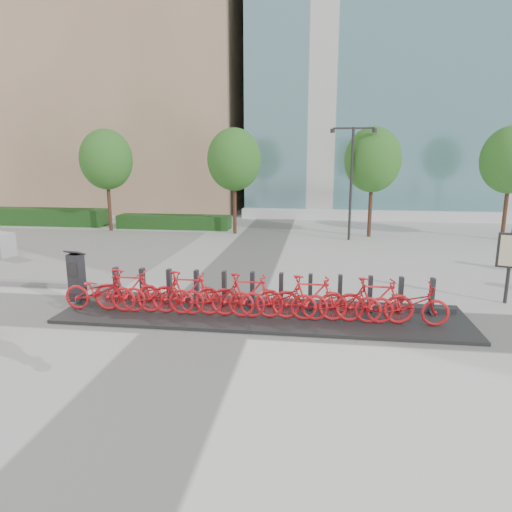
# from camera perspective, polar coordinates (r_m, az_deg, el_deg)

# --- Properties ---
(ground) EXTENTS (120.00, 120.00, 0.00)m
(ground) POSITION_cam_1_polar(r_m,az_deg,el_deg) (11.01, -6.29, -7.62)
(ground) COLOR silver
(tan_building) EXTENTS (26.00, 16.00, 30.00)m
(tan_building) POSITION_cam_1_polar(r_m,az_deg,el_deg) (42.07, -21.14, 27.10)
(tan_building) COLOR tan
(tan_building) RESTS_ON ground
(glass_building) EXTENTS (32.00, 16.00, 24.00)m
(glass_building) POSITION_cam_1_polar(r_m,az_deg,el_deg) (38.68, 27.18, 23.40)
(glass_building) COLOR teal
(glass_building) RESTS_ON ground
(gravel_patch) EXTENTS (14.00, 14.00, 0.00)m
(gravel_patch) POSITION_cam_1_polar(r_m,az_deg,el_deg) (21.50, -28.17, 0.85)
(gravel_patch) COLOR slate
(gravel_patch) RESTS_ON ground
(hedge_a) EXTENTS (10.00, 1.40, 0.90)m
(hedge_a) POSITION_cam_1_polar(r_m,az_deg,el_deg) (28.97, -27.25, 4.44)
(hedge_a) COLOR #184012
(hedge_a) RESTS_ON ground
(hedge_b) EXTENTS (6.00, 1.20, 0.70)m
(hedge_b) POSITION_cam_1_polar(r_m,az_deg,el_deg) (24.67, -10.19, 4.24)
(hedge_b) COLOR #184012
(hedge_b) RESTS_ON ground
(tree_0) EXTENTS (2.60, 2.60, 5.10)m
(tree_0) POSITION_cam_1_polar(r_m,az_deg,el_deg) (24.44, -18.21, 11.38)
(tree_0) COLOR #3B2719
(tree_0) RESTS_ON ground
(tree_1) EXTENTS (2.60, 2.60, 5.10)m
(tree_1) POSITION_cam_1_polar(r_m,az_deg,el_deg) (22.40, -2.74, 11.93)
(tree_1) COLOR #3B2719
(tree_1) RESTS_ON ground
(tree_2) EXTENTS (2.60, 2.60, 5.10)m
(tree_2) POSITION_cam_1_polar(r_m,az_deg,el_deg) (22.16, 14.38, 11.56)
(tree_2) COLOR #3B2719
(tree_2) RESTS_ON ground
(tree_3) EXTENTS (2.60, 2.60, 5.10)m
(tree_3) POSITION_cam_1_polar(r_m,az_deg,el_deg) (23.58, 29.27, 10.43)
(tree_3) COLOR #3B2719
(tree_3) RESTS_ON ground
(streetlamp) EXTENTS (2.00, 0.20, 5.00)m
(streetlamp) POSITION_cam_1_polar(r_m,az_deg,el_deg) (21.08, 11.87, 10.42)
(streetlamp) COLOR black
(streetlamp) RESTS_ON ground
(dock_pad) EXTENTS (9.60, 2.40, 0.08)m
(dock_pad) POSITION_cam_1_polar(r_m,az_deg,el_deg) (11.04, 0.70, -7.26)
(dock_pad) COLOR black
(dock_pad) RESTS_ON ground
(dock_rail_posts) EXTENTS (8.02, 0.50, 0.85)m
(dock_rail_posts) POSITION_cam_1_polar(r_m,az_deg,el_deg) (11.34, 1.31, -4.26)
(dock_rail_posts) COLOR #2A2A2F
(dock_rail_posts) RESTS_ON dock_pad
(bike_0) EXTENTS (1.79, 0.63, 0.94)m
(bike_0) POSITION_cam_1_polar(r_m,az_deg,el_deg) (11.69, -18.91, -4.21)
(bike_0) COLOR red
(bike_0) RESTS_ON dock_pad
(bike_1) EXTENTS (1.74, 0.49, 1.05)m
(bike_1) POSITION_cam_1_polar(r_m,az_deg,el_deg) (11.37, -15.68, -4.18)
(bike_1) COLOR red
(bike_1) RESTS_ON dock_pad
(bike_2) EXTENTS (1.79, 0.63, 0.94)m
(bike_2) POSITION_cam_1_polar(r_m,az_deg,el_deg) (11.12, -12.24, -4.64)
(bike_2) COLOR red
(bike_2) RESTS_ON dock_pad
(bike_3) EXTENTS (1.74, 0.49, 1.05)m
(bike_3) POSITION_cam_1_polar(r_m,az_deg,el_deg) (10.89, -8.68, -4.58)
(bike_3) COLOR red
(bike_3) RESTS_ON dock_pad
(bike_4) EXTENTS (1.79, 0.63, 0.94)m
(bike_4) POSITION_cam_1_polar(r_m,az_deg,el_deg) (10.72, -4.96, -5.04)
(bike_4) COLOR red
(bike_4) RESTS_ON dock_pad
(bike_5) EXTENTS (1.74, 0.49, 1.05)m
(bike_5) POSITION_cam_1_polar(r_m,az_deg,el_deg) (10.58, -1.15, -4.95)
(bike_5) COLOR red
(bike_5) RESTS_ON dock_pad
(bike_6) EXTENTS (1.79, 0.63, 0.94)m
(bike_6) POSITION_cam_1_polar(r_m,az_deg,el_deg) (10.51, 2.75, -5.37)
(bike_6) COLOR red
(bike_6) RESTS_ON dock_pad
(bike_7) EXTENTS (1.74, 0.49, 1.05)m
(bike_7) POSITION_cam_1_polar(r_m,az_deg,el_deg) (10.46, 6.70, -5.23)
(bike_7) COLOR red
(bike_7) RESTS_ON dock_pad
(bike_8) EXTENTS (1.79, 0.63, 0.94)m
(bike_8) POSITION_cam_1_polar(r_m,az_deg,el_deg) (10.49, 10.65, -5.61)
(bike_8) COLOR red
(bike_8) RESTS_ON dock_pad
(bike_9) EXTENTS (1.74, 0.49, 1.05)m
(bike_9) POSITION_cam_1_polar(r_m,az_deg,el_deg) (10.54, 14.59, -5.42)
(bike_9) COLOR red
(bike_9) RESTS_ON dock_pad
(bike_10) EXTENTS (1.79, 0.63, 0.94)m
(bike_10) POSITION_cam_1_polar(r_m,az_deg,el_deg) (10.67, 18.43, -5.74)
(bike_10) COLOR red
(bike_10) RESTS_ON dock_pad
(kiosk) EXTENTS (0.47, 0.41, 1.35)m
(kiosk) POSITION_cam_1_polar(r_m,az_deg,el_deg) (12.58, -21.51, -2.41)
(kiosk) COLOR #2A2A2F
(kiosk) RESTS_ON dock_pad
(map_sign) EXTENTS (0.65, 0.29, 1.98)m
(map_sign) POSITION_cam_1_polar(r_m,az_deg,el_deg) (13.32, 29.24, 0.23)
(map_sign) COLOR black
(map_sign) RESTS_ON ground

